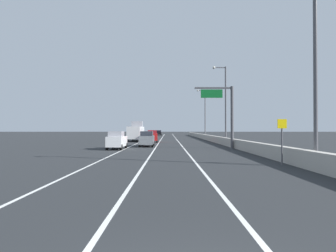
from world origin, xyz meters
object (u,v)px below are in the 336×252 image
(speed_advisory_sign, at_px, (283,138))
(box_truck, at_px, (137,132))
(lamp_post_right_second, at_px, (225,100))
(car_white_1, at_px, (118,140))
(car_black_3, at_px, (160,133))
(car_red_0, at_px, (153,136))
(car_gray_2, at_px, (148,139))
(lamp_post_right_third, at_px, (205,111))
(overhead_sign_gantry, at_px, (227,109))
(lamp_post_right_near, at_px, (313,57))

(speed_advisory_sign, relative_size, box_truck, 0.32)
(lamp_post_right_second, distance_m, car_white_1, 18.42)
(lamp_post_right_second, xyz_separation_m, car_white_1, (-14.57, -9.71, -5.73))
(lamp_post_right_second, distance_m, car_black_3, 56.68)
(car_red_0, relative_size, car_white_1, 1.12)
(lamp_post_right_second, xyz_separation_m, box_truck, (-14.90, 11.92, -5.00))
(car_gray_2, xyz_separation_m, box_truck, (-3.45, 16.74, 0.75))
(lamp_post_right_third, height_order, box_truck, lamp_post_right_third)
(car_gray_2, bearing_deg, box_truck, 101.64)
(speed_advisory_sign, relative_size, car_black_3, 0.64)
(car_black_3, bearing_deg, car_gray_2, -89.59)
(overhead_sign_gantry, relative_size, box_truck, 0.81)
(lamp_post_right_second, relative_size, car_gray_2, 2.61)
(lamp_post_right_second, distance_m, box_truck, 19.72)
(lamp_post_right_second, xyz_separation_m, car_gray_2, (-11.45, -4.82, -5.75))
(lamp_post_right_third, relative_size, car_red_0, 2.59)
(overhead_sign_gantry, relative_size, car_gray_2, 1.63)
(lamp_post_right_third, height_order, car_white_1, lamp_post_right_third)
(lamp_post_right_third, distance_m, car_white_1, 37.65)
(lamp_post_right_second, bearing_deg, car_white_1, -146.32)
(lamp_post_right_second, xyz_separation_m, car_black_3, (-11.88, 55.11, -5.83))
(lamp_post_right_near, distance_m, lamp_post_right_third, 48.85)
(car_black_3, bearing_deg, lamp_post_right_third, -68.43)
(speed_advisory_sign, distance_m, lamp_post_right_third, 48.16)
(overhead_sign_gantry, xyz_separation_m, car_red_0, (-9.76, 15.67, -3.66))
(car_gray_2, distance_m, car_black_3, 59.92)
(car_white_1, xyz_separation_m, car_gray_2, (3.12, 4.89, -0.01))
(speed_advisory_sign, height_order, car_black_3, speed_advisory_sign)
(speed_advisory_sign, height_order, lamp_post_right_third, lamp_post_right_third)
(overhead_sign_gantry, bearing_deg, box_truck, 122.72)
(speed_advisory_sign, xyz_separation_m, car_black_3, (-10.69, 78.56, -0.82))
(lamp_post_right_second, relative_size, lamp_post_right_third, 1.00)
(car_red_0, relative_size, car_black_3, 0.99)
(overhead_sign_gantry, height_order, lamp_post_right_second, lamp_post_right_second)
(overhead_sign_gantry, bearing_deg, lamp_post_right_second, 79.37)
(lamp_post_right_near, height_order, car_black_3, lamp_post_right_near)
(speed_advisory_sign, relative_size, car_red_0, 0.65)
(overhead_sign_gantry, height_order, lamp_post_right_near, lamp_post_right_near)
(lamp_post_right_third, relative_size, car_gray_2, 2.61)
(speed_advisory_sign, height_order, lamp_post_right_near, lamp_post_right_near)
(lamp_post_right_near, xyz_separation_m, box_truck, (-15.14, 36.34, -5.00))
(lamp_post_right_third, distance_m, car_black_3, 33.51)
(car_red_0, bearing_deg, lamp_post_right_second, -31.38)
(speed_advisory_sign, bearing_deg, box_truck, 111.17)
(overhead_sign_gantry, bearing_deg, car_red_0, 121.91)
(car_red_0, bearing_deg, overhead_sign_gantry, -58.09)
(car_red_0, xyz_separation_m, car_gray_2, (-0.06, -11.77, -0.04))
(speed_advisory_sign, xyz_separation_m, lamp_post_right_second, (1.19, 23.45, 5.01))
(car_red_0, height_order, box_truck, box_truck)
(lamp_post_right_third, xyz_separation_m, car_black_3, (-12.13, 30.68, -5.83))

